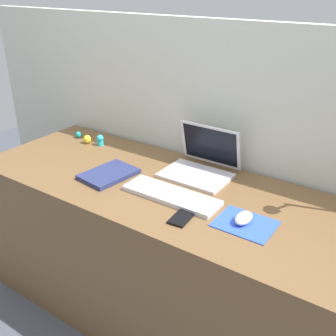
# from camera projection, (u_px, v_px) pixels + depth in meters

# --- Properties ---
(ground_plane) EXTENTS (6.00, 6.00, 0.00)m
(ground_plane) POSITION_uv_depth(u_px,v_px,m) (163.00, 312.00, 2.03)
(ground_plane) COLOR #474C56
(back_wall) EXTENTS (2.96, 0.05, 1.39)m
(back_wall) POSITION_uv_depth(u_px,v_px,m) (204.00, 164.00, 2.01)
(back_wall) COLOR beige
(back_wall) RESTS_ON ground_plane
(desk) EXTENTS (1.76, 0.66, 0.74)m
(desk) POSITION_uv_depth(u_px,v_px,m) (162.00, 254.00, 1.87)
(desk) COLOR brown
(desk) RESTS_ON ground_plane
(laptop) EXTENTS (0.30, 0.26, 0.21)m
(laptop) POSITION_uv_depth(u_px,v_px,m) (202.00, 162.00, 1.80)
(laptop) COLOR silver
(laptop) RESTS_ON desk
(keyboard) EXTENTS (0.41, 0.13, 0.02)m
(keyboard) POSITION_uv_depth(u_px,v_px,m) (171.00, 195.00, 1.61)
(keyboard) COLOR silver
(keyboard) RESTS_ON desk
(mousepad) EXTENTS (0.21, 0.17, 0.00)m
(mousepad) POSITION_uv_depth(u_px,v_px,m) (245.00, 224.00, 1.44)
(mousepad) COLOR blue
(mousepad) RESTS_ON desk
(mouse) EXTENTS (0.06, 0.10, 0.03)m
(mouse) POSITION_uv_depth(u_px,v_px,m) (244.00, 218.00, 1.44)
(mouse) COLOR silver
(mouse) RESTS_ON mousepad
(cell_phone) EXTENTS (0.07, 0.13, 0.01)m
(cell_phone) POSITION_uv_depth(u_px,v_px,m) (183.00, 217.00, 1.48)
(cell_phone) COLOR black
(cell_phone) RESTS_ON desk
(notebook_pad) EXTENTS (0.20, 0.26, 0.02)m
(notebook_pad) POSITION_uv_depth(u_px,v_px,m) (109.00, 174.00, 1.78)
(notebook_pad) COLOR navy
(notebook_pad) RESTS_ON desk
(toy_figurine_cyan) EXTENTS (0.04, 0.04, 0.06)m
(toy_figurine_cyan) POSITION_uv_depth(u_px,v_px,m) (100.00, 140.00, 2.11)
(toy_figurine_cyan) COLOR #28B7CC
(toy_figurine_cyan) RESTS_ON desk
(toy_figurine_yellow) EXTENTS (0.04, 0.04, 0.05)m
(toy_figurine_yellow) POSITION_uv_depth(u_px,v_px,m) (87.00, 139.00, 2.14)
(toy_figurine_yellow) COLOR yellow
(toy_figurine_yellow) RESTS_ON desk
(toy_figurine_teal) EXTENTS (0.03, 0.03, 0.04)m
(toy_figurine_teal) POSITION_uv_depth(u_px,v_px,m) (78.00, 135.00, 2.21)
(toy_figurine_teal) COLOR teal
(toy_figurine_teal) RESTS_ON desk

